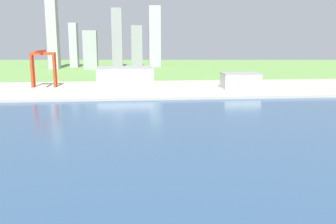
# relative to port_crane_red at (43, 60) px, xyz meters

# --- Properties ---
(ground_plane) EXTENTS (2400.00, 2400.00, 0.00)m
(ground_plane) POSITION_rel_port_crane_red_xyz_m (115.89, -207.21, -32.38)
(ground_plane) COLOR #649248
(water_bay) EXTENTS (840.00, 360.00, 0.15)m
(water_bay) POSITION_rel_port_crane_red_xyz_m (115.89, -267.21, -32.31)
(water_bay) COLOR #2D4C70
(water_bay) RESTS_ON ground
(industrial_pier) EXTENTS (840.00, 140.00, 2.50)m
(industrial_pier) POSITION_rel_port_crane_red_xyz_m (115.89, -17.21, -31.13)
(industrial_pier) COLOR #AAA598
(industrial_pier) RESTS_ON ground
(port_crane_red) EXTENTS (26.52, 44.75, 41.14)m
(port_crane_red) POSITION_rel_port_crane_red_xyz_m (0.00, 0.00, 0.00)
(port_crane_red) COLOR red
(port_crane_red) RESTS_ON industrial_pier
(warehouse_main) EXTENTS (64.78, 36.36, 21.22)m
(warehouse_main) POSITION_rel_port_crane_red_xyz_m (90.27, 8.78, -19.25)
(warehouse_main) COLOR white
(warehouse_main) RESTS_ON industrial_pier
(warehouse_annex) EXTENTS (40.47, 26.17, 16.74)m
(warehouse_annex) POSITION_rel_port_crane_red_xyz_m (215.36, -29.25, -21.49)
(warehouse_annex) COLOR silver
(warehouse_annex) RESTS_ON industrial_pier
(distant_skyline) EXTENTS (213.00, 79.39, 148.56)m
(distant_skyline) POSITION_rel_port_crane_red_xyz_m (42.86, 316.58, 21.82)
(distant_skyline) COLOR #A3A6A4
(distant_skyline) RESTS_ON ground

